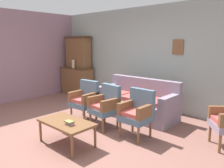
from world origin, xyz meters
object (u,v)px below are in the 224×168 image
(vase_on_cabinet, at_px, (73,64))
(armchair_by_doorway, at_px, (137,111))
(floral_couch, at_px, (137,103))
(armchair_near_cabinet, at_px, (106,105))
(book_stack_on_table, at_px, (70,123))
(armchair_row_middle, at_px, (85,99))
(side_cabinet, at_px, (77,81))
(coffee_table, at_px, (66,124))

(vase_on_cabinet, xyz_separation_m, armchair_by_doorway, (3.52, -1.29, -0.57))
(vase_on_cabinet, xyz_separation_m, floral_couch, (2.81, -0.30, -0.74))
(vase_on_cabinet, height_order, armchair_near_cabinet, vase_on_cabinet)
(armchair_near_cabinet, bearing_deg, book_stack_on_table, -79.20)
(armchair_row_middle, xyz_separation_m, book_stack_on_table, (0.89, -1.11, -0.04))
(book_stack_on_table, bearing_deg, side_cabinet, 139.26)
(armchair_row_middle, height_order, armchair_by_doorway, same)
(vase_on_cabinet, bearing_deg, armchair_row_middle, -32.33)
(floral_couch, bearing_deg, side_cabinet, 170.27)
(side_cabinet, height_order, armchair_by_doorway, side_cabinet)
(side_cabinet, xyz_separation_m, armchair_near_cabinet, (2.83, -1.54, 0.03))
(coffee_table, distance_m, book_stack_on_table, 0.19)
(vase_on_cabinet, distance_m, book_stack_on_table, 3.88)
(side_cabinet, height_order, book_stack_on_table, side_cabinet)
(floral_couch, relative_size, armchair_by_doorway, 2.16)
(armchair_row_middle, height_order, book_stack_on_table, armchair_row_middle)
(armchair_near_cabinet, xyz_separation_m, coffee_table, (0.04, -1.01, -0.12))
(side_cabinet, height_order, armchair_row_middle, side_cabinet)
(armchair_by_doorway, bearing_deg, armchair_row_middle, -178.82)
(vase_on_cabinet, xyz_separation_m, armchair_near_cabinet, (2.77, -1.36, -0.57))
(floral_couch, xyz_separation_m, coffee_table, (-0.00, -2.07, 0.05))
(coffee_table, bearing_deg, floral_couch, 89.94)
(armchair_near_cabinet, bearing_deg, armchair_row_middle, 176.79)
(floral_couch, bearing_deg, armchair_row_middle, -125.68)
(coffee_table, bearing_deg, armchair_by_doorway, 56.65)
(armchair_by_doorway, bearing_deg, coffee_table, -123.35)
(armchair_near_cabinet, height_order, coffee_table, armchair_near_cabinet)
(floral_couch, distance_m, coffee_table, 2.07)
(vase_on_cabinet, relative_size, book_stack_on_table, 1.65)
(armchair_row_middle, distance_m, book_stack_on_table, 1.42)
(coffee_table, bearing_deg, book_stack_on_table, -18.82)
(side_cabinet, xyz_separation_m, armchair_by_doorway, (3.58, -1.48, 0.03))
(armchair_near_cabinet, bearing_deg, side_cabinet, 151.40)
(side_cabinet, bearing_deg, armchair_by_doorway, -22.38)
(side_cabinet, xyz_separation_m, book_stack_on_table, (3.04, -2.61, -0.01))
(armchair_row_middle, xyz_separation_m, coffee_table, (0.72, -1.05, -0.12))
(armchair_row_middle, relative_size, coffee_table, 0.90)
(side_cabinet, bearing_deg, vase_on_cabinet, -71.01)
(vase_on_cabinet, distance_m, armchair_near_cabinet, 3.13)
(floral_couch, height_order, armchair_near_cabinet, same)
(armchair_by_doorway, height_order, coffee_table, armchair_by_doorway)
(armchair_near_cabinet, bearing_deg, coffee_table, -87.82)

